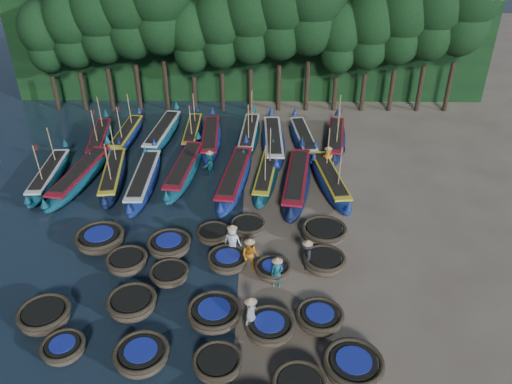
{
  "coord_description": "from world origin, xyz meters",
  "views": [
    {
      "loc": [
        1.04,
        -19.29,
        15.44
      ],
      "look_at": [
        0.74,
        4.4,
        1.3
      ],
      "focal_mm": 35.0,
      "sensor_mm": 36.0,
      "label": 1
    }
  ],
  "objects_px": {
    "coracle_10": "(45,316)",
    "coracle_21": "(169,245)",
    "coracle_9": "(353,366)",
    "fisherman_1": "(277,271)",
    "long_boat_0": "(49,175)",
    "long_boat_5": "(235,178)",
    "coracle_6": "(142,355)",
    "fisherman_0": "(233,241)",
    "coracle_23": "(248,227)",
    "long_boat_9": "(100,139)",
    "long_boat_7": "(297,181)",
    "long_boat_11": "(163,133)",
    "coracle_15": "(127,262)",
    "coracle_19": "(324,262)",
    "long_boat_13": "(211,138)",
    "coracle_24": "(324,233)",
    "coracle_14": "(320,318)",
    "coracle_22": "(213,234)",
    "coracle_11": "(132,304)",
    "long_boat_15": "(273,141)",
    "fisherman_3": "(307,255)",
    "long_boat_2": "(113,175)",
    "coracle_12": "(214,314)",
    "coracle_13": "(269,327)",
    "long_boat_3": "(144,180)",
    "coracle_7": "(218,364)",
    "long_boat_12": "(193,132)",
    "long_boat_4": "(184,169)",
    "coracle_18": "(273,270)",
    "long_boat_6": "(266,176)",
    "fisherman_5": "(210,163)",
    "coracle_20": "(100,239)",
    "long_boat_17": "(335,139)",
    "long_boat_10": "(127,135)",
    "fisherman_6": "(328,159)",
    "coracle_16": "(169,274)",
    "long_boat_8": "(330,180)",
    "coracle_5": "(64,348)",
    "coracle_17": "(228,260)",
    "fisherman_2": "(250,254)"
  },
  "relations": [
    {
      "from": "long_boat_0",
      "to": "long_boat_10",
      "type": "bearing_deg",
      "value": 57.67
    },
    {
      "from": "coracle_6",
      "to": "fisherman_0",
      "type": "bearing_deg",
      "value": 65.01
    },
    {
      "from": "coracle_7",
      "to": "long_boat_12",
      "type": "relative_size",
      "value": 0.29
    },
    {
      "from": "coracle_11",
      "to": "fisherman_0",
      "type": "height_order",
      "value": "fisherman_0"
    },
    {
      "from": "coracle_12",
      "to": "coracle_19",
      "type": "distance_m",
      "value": 6.03
    },
    {
      "from": "coracle_14",
      "to": "coracle_22",
      "type": "relative_size",
      "value": 1.01
    },
    {
      "from": "long_boat_7",
      "to": "long_boat_11",
      "type": "height_order",
      "value": "long_boat_7"
    },
    {
      "from": "coracle_18",
      "to": "long_boat_13",
      "type": "xyz_separation_m",
      "value": [
        -4.19,
        14.25,
        0.18
      ]
    },
    {
      "from": "long_boat_0",
      "to": "fisherman_6",
      "type": "relative_size",
      "value": 4.02
    },
    {
      "from": "long_boat_9",
      "to": "long_boat_10",
      "type": "height_order",
      "value": "same"
    },
    {
      "from": "coracle_9",
      "to": "coracle_14",
      "type": "xyz_separation_m",
      "value": [
        -0.99,
        2.49,
        -0.06
      ]
    },
    {
      "from": "coracle_21",
      "to": "fisherman_5",
      "type": "xyz_separation_m",
      "value": [
        1.3,
        8.03,
        0.4
      ]
    },
    {
      "from": "coracle_10",
      "to": "long_boat_8",
      "type": "xyz_separation_m",
      "value": [
        13.08,
        11.55,
        0.07
      ]
    },
    {
      "from": "coracle_10",
      "to": "coracle_11",
      "type": "height_order",
      "value": "coracle_10"
    },
    {
      "from": "coracle_18",
      "to": "coracle_24",
      "type": "distance_m",
      "value": 3.95
    },
    {
      "from": "coracle_10",
      "to": "coracle_19",
      "type": "distance_m",
      "value": 12.51
    },
    {
      "from": "long_boat_0",
      "to": "long_boat_5",
      "type": "xyz_separation_m",
      "value": [
        11.52,
        -0.32,
        0.09
      ]
    },
    {
      "from": "long_boat_0",
      "to": "long_boat_4",
      "type": "distance_m",
      "value": 8.33
    },
    {
      "from": "coracle_20",
      "to": "coracle_21",
      "type": "distance_m",
      "value": 3.61
    },
    {
      "from": "coracle_19",
      "to": "long_boat_13",
      "type": "bearing_deg",
      "value": 115.87
    },
    {
      "from": "coracle_16",
      "to": "long_boat_5",
      "type": "xyz_separation_m",
      "value": [
        2.6,
        8.8,
        0.23
      ]
    },
    {
      "from": "fisherman_3",
      "to": "long_boat_2",
      "type": "bearing_deg",
      "value": -121.52
    },
    {
      "from": "coracle_9",
      "to": "coracle_15",
      "type": "bearing_deg",
      "value": 148.42
    },
    {
      "from": "long_boat_4",
      "to": "long_boat_15",
      "type": "bearing_deg",
      "value": 42.41
    },
    {
      "from": "coracle_18",
      "to": "fisherman_1",
      "type": "height_order",
      "value": "fisherman_1"
    },
    {
      "from": "long_boat_2",
      "to": "fisherman_3",
      "type": "distance_m",
      "value": 13.99
    },
    {
      "from": "coracle_12",
      "to": "long_boat_2",
      "type": "xyz_separation_m",
      "value": [
        -7.26,
        11.69,
        0.1
      ]
    },
    {
      "from": "coracle_18",
      "to": "long_boat_6",
      "type": "height_order",
      "value": "long_boat_6"
    },
    {
      "from": "long_boat_7",
      "to": "long_boat_17",
      "type": "relative_size",
      "value": 1.14
    },
    {
      "from": "coracle_12",
      "to": "coracle_20",
      "type": "relative_size",
      "value": 1.02
    },
    {
      "from": "coracle_9",
      "to": "long_boat_7",
      "type": "height_order",
      "value": "long_boat_7"
    },
    {
      "from": "coracle_7",
      "to": "coracle_18",
      "type": "height_order",
      "value": "coracle_7"
    },
    {
      "from": "coracle_24",
      "to": "long_boat_9",
      "type": "distance_m",
      "value": 18.57
    },
    {
      "from": "coracle_22",
      "to": "long_boat_17",
      "type": "bearing_deg",
      "value": 56.14
    },
    {
      "from": "long_boat_2",
      "to": "long_boat_10",
      "type": "relative_size",
      "value": 1.03
    },
    {
      "from": "coracle_22",
      "to": "coracle_7",
      "type": "bearing_deg",
      "value": -84.03
    },
    {
      "from": "long_boat_11",
      "to": "fisherman_2",
      "type": "xyz_separation_m",
      "value": [
        6.68,
        -14.63,
        0.33
      ]
    },
    {
      "from": "fisherman_5",
      "to": "coracle_11",
      "type": "bearing_deg",
      "value": 5.69
    },
    {
      "from": "coracle_9",
      "to": "fisherman_1",
      "type": "height_order",
      "value": "fisherman_1"
    },
    {
      "from": "coracle_15",
      "to": "coracle_23",
      "type": "height_order",
      "value": "coracle_15"
    },
    {
      "from": "coracle_24",
      "to": "long_boat_10",
      "type": "xyz_separation_m",
      "value": [
        -13.01,
        11.87,
        0.04
      ]
    },
    {
      "from": "coracle_5",
      "to": "coracle_14",
      "type": "relative_size",
      "value": 0.96
    },
    {
      "from": "coracle_23",
      "to": "long_boat_9",
      "type": "relative_size",
      "value": 0.29
    },
    {
      "from": "coracle_6",
      "to": "long_boat_15",
      "type": "xyz_separation_m",
      "value": [
        5.32,
        18.81,
        0.17
      ]
    },
    {
      "from": "long_boat_11",
      "to": "long_boat_15",
      "type": "bearing_deg",
      "value": -4.23
    },
    {
      "from": "coracle_17",
      "to": "long_boat_13",
      "type": "height_order",
      "value": "long_boat_13"
    },
    {
      "from": "coracle_18",
      "to": "long_boat_8",
      "type": "distance_m",
      "value": 9.08
    },
    {
      "from": "coracle_10",
      "to": "coracle_21",
      "type": "bearing_deg",
      "value": 48.34
    },
    {
      "from": "coracle_13",
      "to": "long_boat_3",
      "type": "relative_size",
      "value": 0.3
    },
    {
      "from": "coracle_6",
      "to": "fisherman_0",
      "type": "relative_size",
      "value": 1.11
    }
  ]
}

